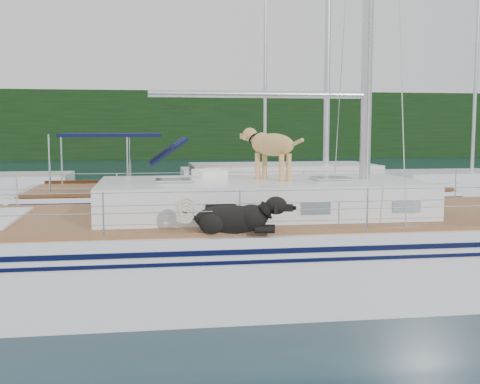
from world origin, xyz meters
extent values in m
plane|color=black|center=(0.00, 0.00, 0.00)|extent=(120.00, 120.00, 0.00)
cube|color=black|center=(0.00, 45.00, 3.00)|extent=(90.00, 3.00, 6.00)
cube|color=#595147|center=(0.00, 46.20, 0.60)|extent=(92.00, 1.00, 1.20)
cube|color=white|center=(0.00, 0.00, 0.50)|extent=(12.00, 3.80, 1.40)
cube|color=brown|center=(0.00, 0.00, 1.23)|extent=(11.52, 3.50, 0.06)
cube|color=white|center=(0.80, 0.00, 1.54)|extent=(5.20, 2.50, 0.55)
cylinder|color=silver|center=(0.80, 0.00, 3.21)|extent=(3.60, 0.12, 0.12)
cylinder|color=silver|center=(0.00, -1.75, 1.82)|extent=(10.56, 0.01, 0.01)
cylinder|color=silver|center=(0.00, 1.75, 1.82)|extent=(10.56, 0.01, 0.01)
cube|color=blue|center=(-0.38, 1.38, 1.29)|extent=(0.88, 0.80, 0.06)
cube|color=white|center=(0.05, 0.77, 1.87)|extent=(0.63, 0.58, 0.13)
torus|color=beige|center=(-0.53, -1.73, 1.62)|extent=(0.33, 0.18, 0.32)
cube|color=white|center=(1.30, 5.88, 0.45)|extent=(11.00, 3.50, 1.30)
cube|color=brown|center=(1.30, 5.88, 1.10)|extent=(10.56, 3.29, 0.06)
cube|color=white|center=(2.50, 5.88, 1.45)|extent=(4.80, 2.30, 0.55)
cube|color=#0E123D|center=(-1.90, 5.88, 2.50)|extent=(2.40, 2.30, 0.08)
cube|color=white|center=(4.00, 16.00, 0.40)|extent=(7.20, 3.00, 1.10)
cylinder|color=silver|center=(4.00, 16.00, 6.00)|extent=(0.14, 0.14, 11.00)
cube|color=white|center=(12.00, 13.00, 0.40)|extent=(6.40, 3.00, 1.10)
cylinder|color=silver|center=(12.00, 13.00, 6.00)|extent=(0.14, 0.14, 11.00)
camera|label=1|loc=(-1.01, -9.68, 2.65)|focal=45.00mm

